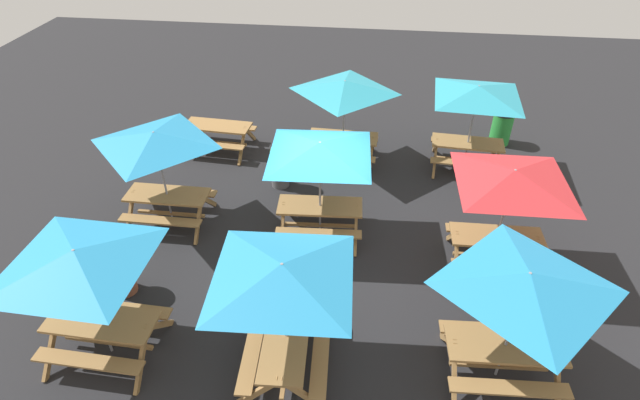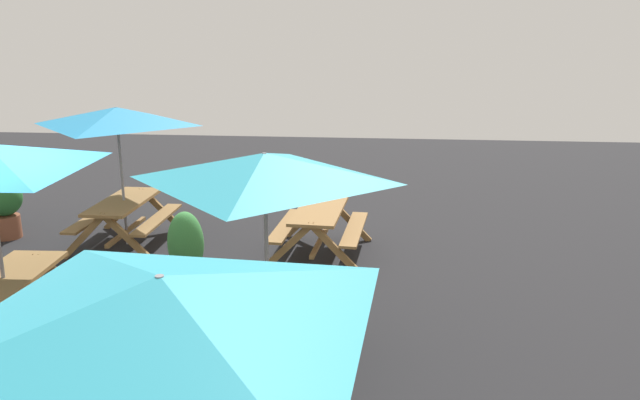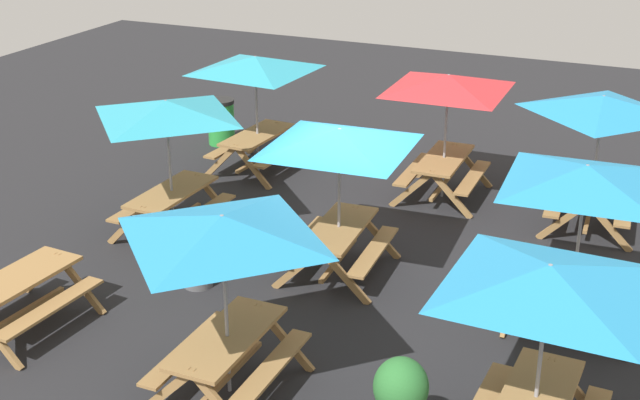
{
  "view_description": "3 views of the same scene",
  "coord_description": "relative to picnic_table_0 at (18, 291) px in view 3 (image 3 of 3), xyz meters",
  "views": [
    {
      "loc": [
        0.9,
        -8.22,
        7.11
      ],
      "look_at": [
        -0.15,
        0.22,
        0.9
      ],
      "focal_mm": 28.0,
      "sensor_mm": 36.0,
      "label": 1
    },
    {
      "loc": [
        6.04,
        4.45,
        3.44
      ],
      "look_at": [
        -3.37,
        3.5,
        0.9
      ],
      "focal_mm": 35.0,
      "sensor_mm": 36.0,
      "label": 2
    },
    {
      "loc": [
        -11.34,
        -4.42,
        6.21
      ],
      "look_at": [
        0.39,
        0.76,
        0.9
      ],
      "focal_mm": 50.0,
      "sensor_mm": 36.0,
      "label": 3
    }
  ],
  "objects": [
    {
      "name": "picnic_table_1",
      "position": [
        3.12,
        -6.74,
        1.43
      ],
      "size": [
        2.82,
        2.82,
        2.34
      ],
      "rotation": [
        0.0,
        0.0,
        1.63
      ],
      "color": "olive",
      "rests_on": "ground"
    },
    {
      "name": "picnic_table_6",
      "position": [
        -0.17,
        -3.28,
        1.43
      ],
      "size": [
        2.01,
        2.01,
        2.34
      ],
      "rotation": [
        0.0,
        0.0,
        -0.0
      ],
      "color": "olive",
      "rests_on": "ground"
    },
    {
      "name": "potted_plant_0",
      "position": [
        2.01,
        -1.54,
        0.07
      ],
      "size": [
        0.46,
        0.46,
        1.24
      ],
      "color": "#59595B",
      "rests_on": "ground"
    },
    {
      "name": "picnic_table_2",
      "position": [
        3.23,
        -3.28,
        1.43
      ],
      "size": [
        2.82,
        2.82,
        2.34
      ],
      "rotation": [
        0.0,
        0.0,
        0.06
      ],
      "color": "olive",
      "rests_on": "ground"
    },
    {
      "name": "picnic_table_5",
      "position": [
        0.08,
        -6.83,
        1.43
      ],
      "size": [
        2.83,
        2.83,
        2.34
      ],
      "rotation": [
        0.0,
        0.0,
        -0.03
      ],
      "color": "olive",
      "rests_on": "ground"
    },
    {
      "name": "picnic_table_7",
      "position": [
        3.46,
        -0.2,
        1.43
      ],
      "size": [
        2.05,
        2.05,
        2.34
      ],
      "rotation": [
        0.0,
        0.0,
        -0.03
      ],
      "color": "olive",
      "rests_on": "ground"
    },
    {
      "name": "picnic_table_4",
      "position": [
        6.52,
        -6.5,
        1.43
      ],
      "size": [
        2.11,
        2.11,
        2.34
      ],
      "rotation": [
        0.0,
        0.0,
        0.06
      ],
      "color": "olive",
      "rests_on": "ground"
    },
    {
      "name": "picnic_table_0",
      "position": [
        0.0,
        0.0,
        0.0
      ],
      "size": [
        1.88,
        1.63,
        0.81
      ],
      "rotation": [
        0.0,
        0.0,
        -0.07
      ],
      "color": "olive",
      "rests_on": "ground"
    },
    {
      "name": "potted_plant_1",
      "position": [
        -0.28,
        -5.47,
        0.04
      ],
      "size": [
        0.6,
        0.6,
        1.06
      ],
      "color": "#935138",
      "rests_on": "ground"
    },
    {
      "name": "picnic_table_8",
      "position": [
        6.67,
        -0.11,
        1.43
      ],
      "size": [
        2.82,
        2.82,
        2.34
      ],
      "rotation": [
        0.0,
        0.0,
        -0.07
      ],
      "color": "olive",
      "rests_on": "ground"
    },
    {
      "name": "trash_bin_green",
      "position": [
        7.81,
        1.36,
        -0.07
      ],
      "size": [
        0.59,
        0.59,
        0.98
      ],
      "color": "green",
      "rests_on": "ground"
    },
    {
      "name": "picnic_table_3",
      "position": [
        6.82,
        -3.84,
        1.43
      ],
      "size": [
        2.83,
        2.83,
        2.34
      ],
      "rotation": [
        0.0,
        0.0,
        0.02
      ],
      "color": "olive",
      "rests_on": "ground"
    },
    {
      "name": "ground_plane",
      "position": [
        3.37,
        -3.5,
        -0.56
      ],
      "size": [
        29.78,
        29.78,
        0.0
      ],
      "primitive_type": "plane",
      "color": "#232326",
      "rests_on": "ground"
    }
  ]
}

